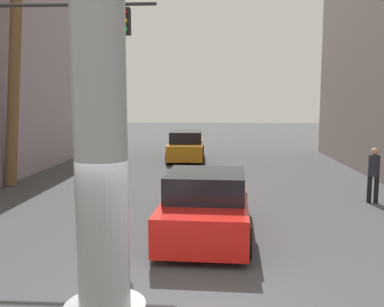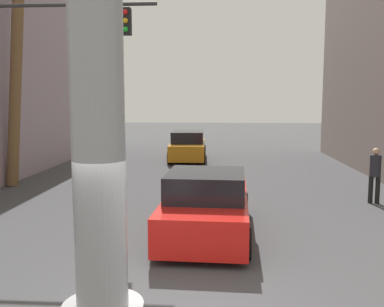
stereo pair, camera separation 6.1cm
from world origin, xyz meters
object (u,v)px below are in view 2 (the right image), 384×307
at_px(car_far, 188,146).
at_px(pedestrian_mid_right, 375,171).
at_px(palm_tree_mid_left, 14,36).
at_px(traffic_light_mast, 21,65).
at_px(car_lead, 207,205).

bearing_deg(car_far, pedestrian_mid_right, -55.54).
bearing_deg(palm_tree_mid_left, traffic_light_mast, -62.49).
relative_size(palm_tree_mid_left, pedestrian_mid_right, 5.41).
height_order(car_lead, car_far, same).
xyz_separation_m(traffic_light_mast, pedestrian_mid_right, (10.26, 1.89, -3.13)).
distance_m(car_far, palm_tree_mid_left, 10.53).
xyz_separation_m(car_lead, pedestrian_mid_right, (5.13, 3.42, 0.32)).
distance_m(car_lead, pedestrian_mid_right, 6.17).
xyz_separation_m(car_lead, car_far, (-1.43, 12.98, 0.03)).
bearing_deg(traffic_light_mast, pedestrian_mid_right, 10.44).
distance_m(traffic_light_mast, palm_tree_mid_left, 4.87).
height_order(car_far, pedestrian_mid_right, pedestrian_mid_right).
bearing_deg(car_lead, car_far, 96.29).
bearing_deg(traffic_light_mast, palm_tree_mid_left, 117.51).
height_order(car_lead, palm_tree_mid_left, palm_tree_mid_left).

